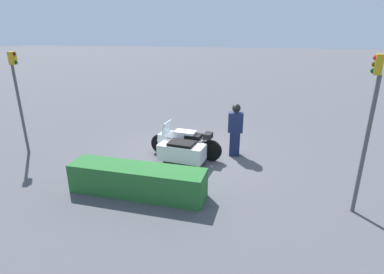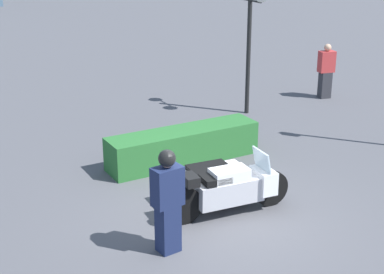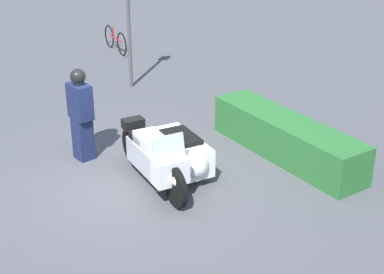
# 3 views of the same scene
# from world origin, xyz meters

# --- Properties ---
(ground_plane) EXTENTS (160.00, 160.00, 0.00)m
(ground_plane) POSITION_xyz_m (0.00, 0.00, 0.00)
(ground_plane) COLOR #4C4C51
(police_motorcycle) EXTENTS (2.51, 1.37, 1.17)m
(police_motorcycle) POSITION_xyz_m (0.29, 0.49, 0.48)
(police_motorcycle) COLOR black
(police_motorcycle) RESTS_ON ground
(officer_rider) EXTENTS (0.52, 0.35, 1.79)m
(officer_rider) POSITION_xyz_m (-1.34, -0.42, 0.95)
(officer_rider) COLOR #192347
(officer_rider) RESTS_ON ground
(hedge_bush_curbside) EXTENTS (3.54, 0.81, 0.76)m
(hedge_bush_curbside) POSITION_xyz_m (0.74, 2.85, 0.38)
(hedge_bush_curbside) COLOR #28662D
(hedge_bush_curbside) RESTS_ON ground
(traffic_light_near) EXTENTS (0.22, 0.29, 3.41)m
(traffic_light_near) POSITION_xyz_m (5.63, 1.20, 2.24)
(traffic_light_near) COLOR #4C4C4C
(traffic_light_near) RESTS_ON ground
(traffic_light_far) EXTENTS (0.22, 0.28, 3.57)m
(traffic_light_far) POSITION_xyz_m (-4.44, 2.29, 2.33)
(traffic_light_far) COLOR #4C4C4C
(traffic_light_far) RESTS_ON ground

